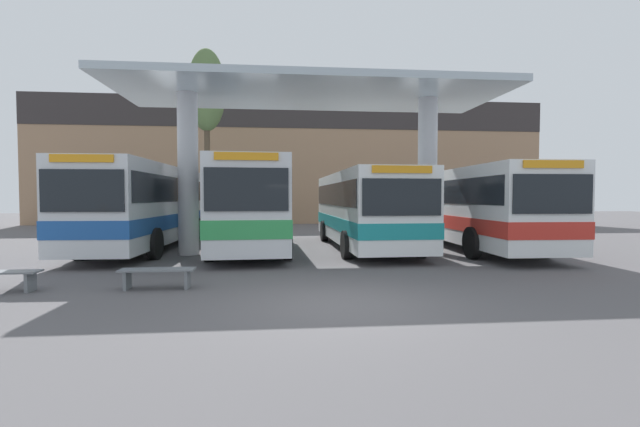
% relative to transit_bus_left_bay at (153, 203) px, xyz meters
% --- Properties ---
extents(ground_plane, '(100.00, 100.00, 0.00)m').
position_rel_transit_bus_left_bay_xyz_m(ground_plane, '(6.41, -10.23, -1.84)').
color(ground_plane, '#565456').
extents(townhouse_backdrop, '(40.00, 0.58, 9.71)m').
position_rel_transit_bus_left_bay_xyz_m(townhouse_backdrop, '(6.41, 14.98, 3.82)').
color(townhouse_backdrop, '#9E7A5B').
rests_on(townhouse_backdrop, ground_plane).
extents(station_canopy, '(13.84, 5.34, 6.03)m').
position_rel_transit_bus_left_bay_xyz_m(station_canopy, '(6.41, -2.63, 3.31)').
color(station_canopy, silver).
rests_on(station_canopy, ground_plane).
extents(transit_bus_left_bay, '(2.93, 12.16, 3.28)m').
position_rel_transit_bus_left_bay_xyz_m(transit_bus_left_bay, '(0.00, 0.00, 0.00)').
color(transit_bus_left_bay, silver).
rests_on(transit_bus_left_bay, ground_plane).
extents(transit_bus_center_bay, '(3.12, 10.19, 3.35)m').
position_rel_transit_bus_left_bay_xyz_m(transit_bus_center_bay, '(4.10, -1.29, 0.02)').
color(transit_bus_center_bay, silver).
rests_on(transit_bus_center_bay, ground_plane).
extents(transit_bus_right_bay, '(2.99, 10.18, 3.03)m').
position_rel_transit_bus_left_bay_xyz_m(transit_bus_right_bay, '(8.70, -1.15, -0.15)').
color(transit_bus_right_bay, white).
rests_on(transit_bus_right_bay, ground_plane).
extents(transit_bus_far_right_bay, '(3.02, 12.51, 3.14)m').
position_rel_transit_bus_left_bay_xyz_m(transit_bus_far_right_bay, '(13.06, -0.86, -0.07)').
color(transit_bus_far_right_bay, white).
rests_on(transit_bus_far_right_bay, ground_plane).
extents(waiting_bench_near_pillar, '(1.65, 0.44, 0.46)m').
position_rel_transit_bus_left_bay_xyz_m(waiting_bench_near_pillar, '(2.49, -8.48, -1.50)').
color(waiting_bench_near_pillar, slate).
rests_on(waiting_bench_near_pillar, ground_plane).
extents(poplar_tree_behind_left, '(2.26, 2.26, 11.04)m').
position_rel_transit_bus_left_bay_xyz_m(poplar_tree_behind_left, '(0.91, 8.28, 6.56)').
color(poplar_tree_behind_left, '#473A2B').
rests_on(poplar_tree_behind_left, ground_plane).
extents(parked_car_street, '(4.40, 2.28, 2.09)m').
position_rel_transit_bus_left_bay_xyz_m(parked_car_street, '(0.97, 11.94, -0.83)').
color(parked_car_street, black).
rests_on(parked_car_street, ground_plane).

